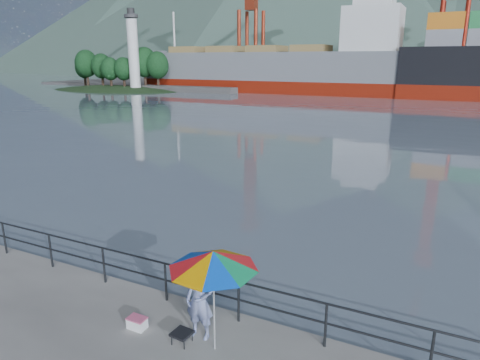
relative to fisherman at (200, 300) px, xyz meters
name	(u,v)px	position (x,y,z in m)	size (l,w,h in m)	color
harbor_water	(430,80)	(-2.51, 129.14, -0.87)	(500.00, 280.00, 0.00)	slate
far_dock	(473,89)	(7.49, 92.14, -0.87)	(200.00, 40.00, 0.40)	#514F4C
guardrail	(134,272)	(-2.51, 0.84, -0.35)	(22.00, 0.06, 1.03)	#2D3033
lighthouse_islet	(116,87)	(-57.48, 61.14, -0.61)	(48.00, 26.40, 19.20)	#263F1E
fisherman	(200,300)	(0.00, 0.00, 0.00)	(0.63, 0.42, 1.74)	#2B4195
beach_umbrella	(213,260)	(0.48, -0.24, 1.14)	(2.25, 2.25, 2.20)	white
folding_stool	(182,337)	(-0.23, -0.38, -0.73)	(0.42, 0.42, 0.26)	black
cooler_bag	(137,324)	(-1.41, -0.39, -0.75)	(0.40, 0.27, 0.23)	white
fishing_rod	(210,309)	(-0.34, 0.97, -0.87)	(0.02, 0.02, 2.35)	black
bulk_carrier	(286,69)	(-24.32, 69.94, 3.23)	(53.46, 9.25, 14.50)	maroon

